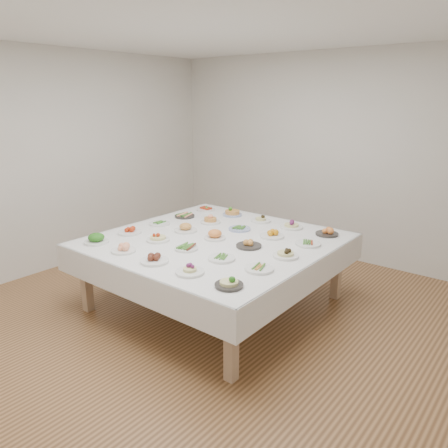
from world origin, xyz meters
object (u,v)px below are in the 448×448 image
Objects in this scene: display_table at (215,245)px; dish_0 at (96,236)px; dish_12 at (215,234)px; dish_24 at (327,231)px.

dish_0 is at bearing -135.00° from display_table.
dish_12 is at bearing 44.77° from dish_0.
display_table is 9.56× the size of dish_24.
dish_24 is at bearing 45.19° from dish_12.
dish_12 is (0.00, -0.01, 0.11)m from display_table.
dish_24 is at bearing 44.98° from dish_0.
dish_24 reaches higher than display_table.
display_table is at bearing 100.74° from dish_12.
dish_0 reaches higher than dish_12.
dish_24 is at bearing 44.96° from display_table.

